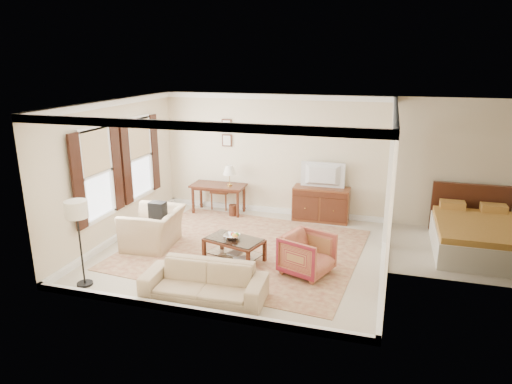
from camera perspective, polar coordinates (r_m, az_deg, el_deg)
The scene contains 21 objects.
room_shell at distance 8.50m, azimuth -1.88°, elevation 8.14°, with size 5.51×5.01×2.91m.
annex_bedroom at distance 9.91m, azimuth 26.20°, elevation -5.14°, with size 3.00×2.70×2.90m.
window_front at distance 9.28m, azimuth -19.30°, elevation 2.12°, with size 0.12×1.56×1.80m, color #CCB284, non-canonical shape.
window_rear at distance 10.58m, azimuth -14.35°, elevation 4.20°, with size 0.12×1.56×1.80m, color #CCB284, non-canonical shape.
doorway at distance 9.84m, azimuth 16.21°, elevation 0.31°, with size 0.10×1.12×2.25m, color white, non-canonical shape.
rug at distance 9.25m, azimuth -1.62°, elevation -7.09°, with size 4.49×3.85×0.01m, color maroon.
writing_desk at distance 11.22m, azimuth -4.72°, elevation 0.38°, with size 1.31×0.66×0.72m.
desk_chair at distance 11.58m, azimuth -4.38°, elevation 0.47°, with size 0.45×0.45×1.05m, color brown, non-canonical shape.
desk_lamp at distance 11.03m, azimuth -3.34°, elevation 2.07°, with size 0.32×0.32×0.50m, color silver, non-canonical shape.
framed_prints at distance 11.27m, azimuth -3.67°, elevation 7.41°, with size 0.25×0.04×0.68m, color #431F13, non-canonical shape.
sideboard at distance 10.81m, azimuth 8.13°, elevation -1.50°, with size 1.30×0.50×0.80m, color brown.
tv at distance 10.56m, azimuth 8.31°, elevation 3.05°, with size 0.97×0.56×0.13m, color black.
coffee_table at distance 8.61m, azimuth -2.75°, elevation -6.49°, with size 1.19×0.89×0.45m.
fruit_bowl at distance 8.56m, azimuth -3.05°, elevation -5.48°, with size 0.42×0.42×0.10m, color silver.
book_a at distance 8.71m, azimuth -3.20°, elevation -7.41°, with size 0.28×0.04×0.38m, color brown.
book_b at distance 8.51m, azimuth -1.98°, elevation -8.03°, with size 0.28×0.03×0.38m, color brown.
striped_armchair at distance 8.14m, azimuth 6.43°, elevation -7.49°, with size 0.79×0.74×0.81m, color maroon.
club_armchair at distance 9.45m, azimuth -12.76°, elevation -3.66°, with size 1.18×0.77×1.03m, color #C9AD88.
backpack at distance 9.30m, azimuth -12.18°, elevation -2.30°, with size 0.32×0.22×0.40m, color black.
sofa at distance 7.35m, azimuth -6.53°, elevation -10.45°, with size 1.96×0.57×0.76m, color #C9AD88.
floor_lamp at distance 7.93m, azimuth -21.47°, elevation -2.76°, with size 0.37×0.37×1.49m.
Camera 1 is at (2.63, -7.99, 3.68)m, focal length 32.00 mm.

